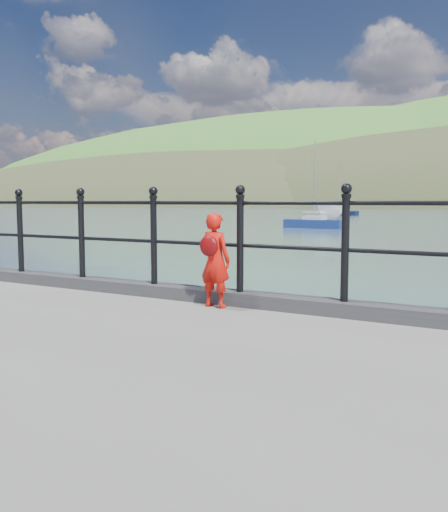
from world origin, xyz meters
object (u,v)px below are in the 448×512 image
Objects in this scene: sailboat_left at (339,213)px; sailboat_port at (314,224)px; railing at (195,231)px; child at (215,260)px; launch_white at (329,212)px.

sailboat_port is at bearing -69.02° from sailboat_left.
railing reaches higher than child.
sailboat_left is (-22.91, 77.54, -1.48)m from railing.
railing reaches higher than launch_white.
launch_white is at bearing 106.91° from railing.
railing is 2.22× the size of sailboat_left.
sailboat_port is (-12.35, 36.71, -1.19)m from child.
railing is 2.50× the size of sailboat_port.
railing is 80.87m from sailboat_left.
sailboat_port is (-11.93, 36.45, -1.48)m from railing.
sailboat_left is at bearing 106.46° from railing.
child is at bearing -67.38° from sailboat_port.
sailboat_left reaches higher than railing.
child is at bearing -31.41° from railing.
child is 50.55m from launch_white.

